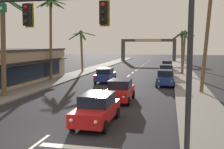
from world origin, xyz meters
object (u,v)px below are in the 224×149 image
traffic_signal_mast (109,29)px  sedan_oncoming_far (105,75)px  storefront_strip_left (3,67)px  sedan_third_in_queue (120,90)px  palm_right_third (182,43)px  palm_left_third (51,19)px  sedan_parked_nearest_kerb (167,65)px  town_gateway_arch (148,47)px  sedan_lead_at_stop_bar (97,109)px  palm_left_second (3,25)px  palm_right_farthest (185,41)px  palm_right_second (209,11)px  sedan_parked_far_kerb (166,71)px  sedan_parked_mid_kerb (165,78)px  palm_left_farthest (81,41)px

traffic_signal_mast → sedan_oncoming_far: size_ratio=2.28×
sedan_oncoming_far → storefront_strip_left: size_ratio=0.23×
sedan_third_in_queue → palm_right_third: size_ratio=0.70×
palm_left_third → palm_right_third: palm_left_third is taller
sedan_parked_nearest_kerb → storefront_strip_left: storefront_strip_left is taller
sedan_oncoming_far → town_gateway_arch: 41.08m
sedan_lead_at_stop_bar → palm_left_third: (-10.15, 16.00, 6.56)m
palm_left_second → palm_left_third: palm_left_third is taller
palm_right_third → traffic_signal_mast: bearing=-97.9°
palm_right_third → palm_right_farthest: (1.13, 15.12, 0.54)m
sedan_oncoming_far → palm_right_second: palm_right_second is taller
palm_left_third → palm_right_third: bearing=32.6°
sedan_lead_at_stop_bar → palm_left_third: 20.05m
sedan_parked_far_kerb → town_gateway_arch: 34.68m
sedan_oncoming_far → sedan_lead_at_stop_bar: bearing=-77.9°
sedan_parked_nearest_kerb → palm_right_third: 7.60m
palm_left_second → palm_right_third: bearing=54.1°
palm_left_second → palm_left_third: 10.73m
palm_left_third → storefront_strip_left: bearing=-133.3°
traffic_signal_mast → sedan_lead_at_stop_bar: (-1.47, 3.38, -4.16)m
sedan_parked_mid_kerb → palm_right_second: 8.51m
sedan_oncoming_far → sedan_parked_mid_kerb: same height
sedan_oncoming_far → palm_left_farthest: 13.12m
palm_left_third → palm_right_third: 18.87m
palm_left_farthest → palm_right_farthest: (16.71, 14.57, 0.22)m
palm_left_second → palm_right_second: bearing=18.4°
traffic_signal_mast → sedan_third_in_queue: bearing=97.8°
sedan_parked_mid_kerb → palm_right_farthest: size_ratio=0.62×
sedan_third_in_queue → town_gateway_arch: 50.90m
storefront_strip_left → town_gateway_arch: size_ratio=1.33×
palm_left_second → palm_left_farthest: size_ratio=1.26×
sedan_parked_nearest_kerb → traffic_signal_mast: bearing=-93.2°
sedan_third_in_queue → storefront_strip_left: size_ratio=0.23×
palm_right_second → sedan_oncoming_far: bearing=154.3°
sedan_parked_far_kerb → town_gateway_arch: (-5.18, 34.15, 3.03)m
sedan_parked_nearest_kerb → palm_right_third: (2.10, -6.25, 3.78)m
traffic_signal_mast → palm_right_farthest: palm_right_farthest is taller
palm_left_second → storefront_strip_left: size_ratio=0.44×
palm_left_second → sedan_oncoming_far: bearing=60.8°
storefront_strip_left → palm_left_farthest: bearing=74.6°
palm_left_second → town_gateway_arch: palm_left_second is taller
palm_left_third → storefront_strip_left: 7.86m
palm_left_third → town_gateway_arch: (8.37, 40.93, -3.53)m
palm_left_farthest → storefront_strip_left: (-4.05, -14.72, -2.98)m
palm_left_second → palm_right_third: size_ratio=1.32×
sedan_parked_mid_kerb → storefront_strip_left: bearing=-169.9°
sedan_parked_nearest_kerb → sedan_parked_far_kerb: 9.53m
town_gateway_arch → sedan_third_in_queue: bearing=-87.8°
traffic_signal_mast → storefront_strip_left: (-15.52, 15.26, -3.05)m
sedan_lead_at_stop_bar → palm_right_farthest: size_ratio=0.62×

